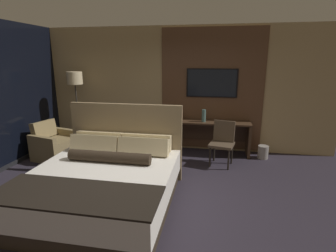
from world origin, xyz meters
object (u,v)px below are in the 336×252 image
at_px(bed, 105,181).
at_px(armchair_by_window, 55,146).
at_px(desk, 210,131).
at_px(waste_bin, 263,152).
at_px(vase_tall, 204,116).
at_px(vase_short, 180,115).
at_px(tv, 212,83).
at_px(floor_lamp, 75,84).
at_px(desk_chair, 223,139).

bearing_deg(bed, armchair_by_window, 140.19).
height_order(desk, waste_bin, desk).
relative_size(bed, waste_bin, 7.77).
bearing_deg(vase_tall, desk, 38.25).
distance_m(armchair_by_window, waste_bin, 4.48).
bearing_deg(armchair_by_window, vase_short, -56.92).
relative_size(tv, waste_bin, 4.00).
bearing_deg(armchair_by_window, vase_tall, -61.55).
bearing_deg(desk, armchair_by_window, -163.97).
bearing_deg(tv, desk, -90.00).
bearing_deg(floor_lamp, armchair_by_window, -105.15).
relative_size(bed, vase_tall, 8.08).
relative_size(floor_lamp, vase_tall, 6.69).
bearing_deg(bed, vase_short, 72.45).
height_order(bed, desk_chair, bed).
relative_size(tv, floor_lamp, 0.62).
xyz_separation_m(tv, floor_lamp, (-3.06, -0.40, -0.05)).
height_order(bed, vase_tall, bed).
relative_size(desk, desk_chair, 2.00).
distance_m(desk, waste_bin, 1.22).
height_order(bed, floor_lamp, floor_lamp).
distance_m(bed, waste_bin, 3.47).
distance_m(bed, vase_tall, 2.73).
bearing_deg(desk_chair, bed, -120.13).
xyz_separation_m(armchair_by_window, vase_short, (2.59, 0.92, 0.59)).
bearing_deg(armchair_by_window, desk_chair, -71.28).
xyz_separation_m(desk, desk_chair, (0.28, -0.62, 0.02)).
relative_size(desk, tv, 1.57).
distance_m(bed, vase_short, 2.60).
xyz_separation_m(armchair_by_window, vase_tall, (3.12, 0.83, 0.60)).
bearing_deg(armchair_by_window, tv, -57.34).
bearing_deg(vase_tall, waste_bin, -1.84).
bearing_deg(tv, armchair_by_window, -160.94).
bearing_deg(tv, floor_lamp, -172.50).
relative_size(desk_chair, floor_lamp, 0.49).
distance_m(floor_lamp, vase_tall, 3.00).
distance_m(bed, desk, 2.85).
bearing_deg(floor_lamp, tv, 7.50).
bearing_deg(bed, vase_tall, 61.02).
bearing_deg(waste_bin, vase_tall, 178.16).
xyz_separation_m(desk, vase_short, (-0.67, -0.02, 0.36)).
bearing_deg(tv, waste_bin, -16.42).
bearing_deg(desk_chair, vase_tall, 142.04).
relative_size(desk_chair, vase_short, 3.79).
height_order(armchair_by_window, vase_tall, vase_tall).
bearing_deg(armchair_by_window, waste_bin, -66.30).
height_order(desk, desk_chair, desk_chair).
distance_m(desk, armchair_by_window, 3.40).
bearing_deg(desk_chair, tv, 121.81).
distance_m(armchair_by_window, vase_tall, 3.28).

